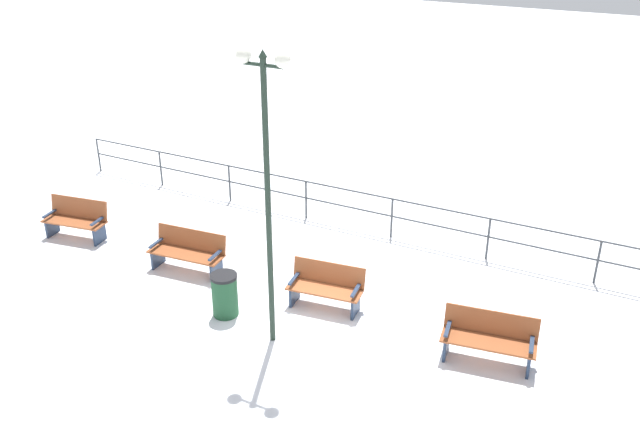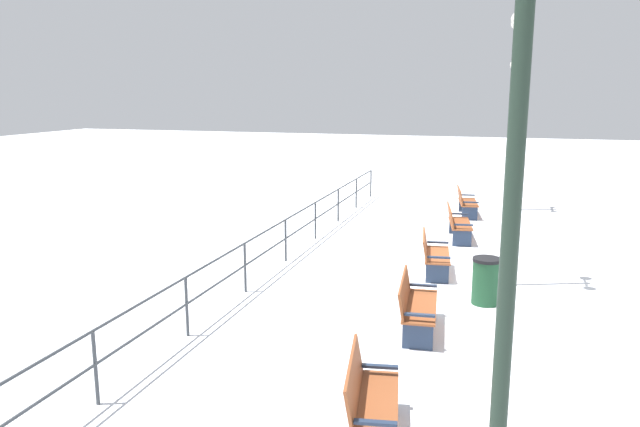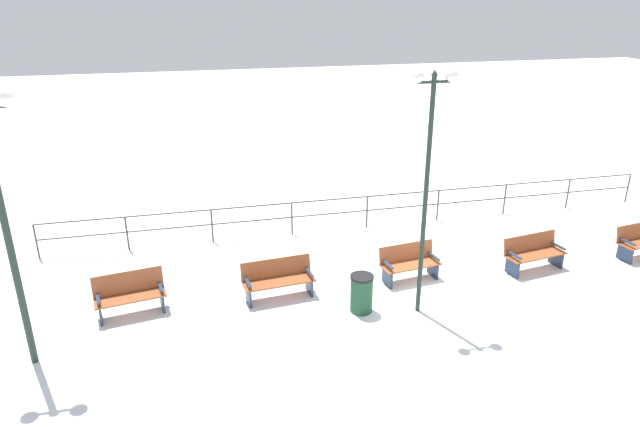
{
  "view_description": "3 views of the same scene",
  "coord_description": "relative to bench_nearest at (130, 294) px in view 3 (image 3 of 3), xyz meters",
  "views": [
    {
      "loc": [
        9.92,
        5.1,
        7.36
      ],
      "look_at": [
        -1.34,
        -0.74,
        1.36
      ],
      "focal_mm": 38.38,
      "sensor_mm": 36.0,
      "label": 1
    },
    {
      "loc": [
        1.18,
        -12.65,
        3.85
      ],
      "look_at": [
        -2.72,
        0.07,
        1.15
      ],
      "focal_mm": 34.2,
      "sensor_mm": 36.0,
      "label": 2
    },
    {
      "loc": [
        11.33,
        -5.04,
        6.64
      ],
      "look_at": [
        -2.72,
        -1.63,
        0.9
      ],
      "focal_mm": 31.9,
      "sensor_mm": 36.0,
      "label": 3
    }
  ],
  "objects": [
    {
      "name": "ground_plane",
      "position": [
        0.14,
        6.5,
        -0.47
      ],
      "size": [
        80.0,
        80.0,
        0.0
      ],
      "primitive_type": "plane",
      "color": "white",
      "rests_on": "ground"
    },
    {
      "name": "bench_nearest",
      "position": [
        0.0,
        0.0,
        0.0
      ],
      "size": [
        0.79,
        1.56,
        0.92
      ],
      "rotation": [
        0.0,
        0.0,
        0.17
      ],
      "color": "brown",
      "rests_on": "ground"
    },
    {
      "name": "bench_fourth",
      "position": [
        0.19,
        9.73,
        -0.01
      ],
      "size": [
        0.81,
        1.66,
        0.88
      ],
      "rotation": [
        0.0,
        0.0,
        0.15
      ],
      "color": "brown",
      "rests_on": "ground"
    },
    {
      "name": "bench_second",
      "position": [
        0.05,
        3.25,
        -0.01
      ],
      "size": [
        0.72,
        1.69,
        0.88
      ],
      "rotation": [
        0.0,
        0.0,
        0.09
      ],
      "color": "brown",
      "rests_on": "ground"
    },
    {
      "name": "bench_third",
      "position": [
        -0.04,
        6.49,
        -0.03
      ],
      "size": [
        0.75,
        1.52,
        0.87
      ],
      "rotation": [
        0.0,
        0.0,
        0.13
      ],
      "color": "brown",
      "rests_on": "ground"
    },
    {
      "name": "waterfront_railing",
      "position": [
        -3.38,
        6.5,
        0.21
      ],
      "size": [
        0.05,
        18.15,
        0.99
      ],
      "color": "#383D42",
      "rests_on": "ground"
    },
    {
      "name": "trash_bin",
      "position": [
        1.09,
        4.92,
        -0.03
      ],
      "size": [
        0.51,
        0.51,
        0.87
      ],
      "color": "#1E4C2D",
      "rests_on": "ground"
    },
    {
      "name": "lamppost_middle",
      "position": [
        1.38,
        6.13,
        3.16
      ],
      "size": [
        0.25,
        0.95,
        5.23
      ],
      "color": "#1E2D23",
      "rests_on": "ground"
    }
  ]
}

